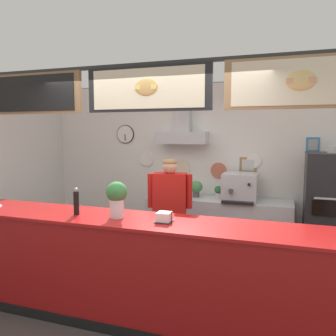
{
  "coord_description": "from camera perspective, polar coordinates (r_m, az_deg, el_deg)",
  "views": [
    {
      "loc": [
        1.38,
        -3.32,
        1.95
      ],
      "look_at": [
        -0.01,
        0.73,
        1.48
      ],
      "focal_mm": 36.59,
      "sensor_mm": 36.0,
      "label": 1
    }
  ],
  "objects": [
    {
      "name": "back_wall_assembly",
      "position": [
        5.69,
        4.78,
        1.25
      ],
      "size": [
        5.47,
        2.41,
        2.74
      ],
      "color": "gray",
      "rests_on": "ground_plane"
    },
    {
      "name": "espresso_machine",
      "position": [
        5.33,
        11.93,
        -3.14
      ],
      "size": [
        0.51,
        0.56,
        0.42
      ],
      "color": "silver",
      "rests_on": "back_prep_counter"
    },
    {
      "name": "potted_thyme",
      "position": [
        5.4,
        8.46,
        -3.88
      ],
      "size": [
        0.14,
        0.14,
        0.21
      ],
      "color": "beige",
      "rests_on": "back_prep_counter"
    },
    {
      "name": "basil_vase",
      "position": [
        3.52,
        -8.54,
        -5.01
      ],
      "size": [
        0.21,
        0.21,
        0.37
      ],
      "color": "silver",
      "rests_on": "service_counter"
    },
    {
      "name": "pepper_grinder",
      "position": [
        3.74,
        -15.04,
        -5.38
      ],
      "size": [
        0.06,
        0.06,
        0.29
      ],
      "color": "black",
      "rests_on": "service_counter"
    },
    {
      "name": "shop_worker",
      "position": [
        4.55,
        0.29,
        -7.69
      ],
      "size": [
        0.58,
        0.31,
        1.59
      ],
      "rotation": [
        0.0,
        0.0,
        3.36
      ],
      "color": "#232328",
      "rests_on": "ground_plane"
    },
    {
      "name": "ground_plane",
      "position": [
        4.09,
        -3.43,
        -22.24
      ],
      "size": [
        6.56,
        6.56,
        0.0
      ],
      "primitive_type": "plane",
      "color": "#3F3A38"
    },
    {
      "name": "service_counter",
      "position": [
        3.66,
        -5.0,
        -16.56
      ],
      "size": [
        4.18,
        0.7,
        1.07
      ],
      "color": "maroon",
      "rests_on": "ground_plane"
    },
    {
      "name": "back_prep_counter",
      "position": [
        5.54,
        8.29,
        -9.66
      ],
      "size": [
        2.24,
        0.61,
        0.89
      ],
      "color": "silver",
      "rests_on": "ground_plane"
    },
    {
      "name": "potted_oregano",
      "position": [
        5.62,
        0.49,
        -3.48
      ],
      "size": [
        0.17,
        0.17,
        0.2
      ],
      "color": "#4C4C51",
      "rests_on": "back_prep_counter"
    },
    {
      "name": "pizza_oven",
      "position": [
        5.2,
        25.33,
        -6.82
      ],
      "size": [
        0.66,
        0.64,
        1.75
      ],
      "color": "#232326",
      "rests_on": "ground_plane"
    },
    {
      "name": "napkin_holder",
      "position": [
        3.35,
        -0.66,
        -8.24
      ],
      "size": [
        0.17,
        0.16,
        0.11
      ],
      "color": "#262628",
      "rests_on": "service_counter"
    },
    {
      "name": "potted_basil",
      "position": [
        5.51,
        4.69,
        -3.28
      ],
      "size": [
        0.21,
        0.21,
        0.26
      ],
      "color": "#4C4C51",
      "rests_on": "back_prep_counter"
    }
  ]
}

